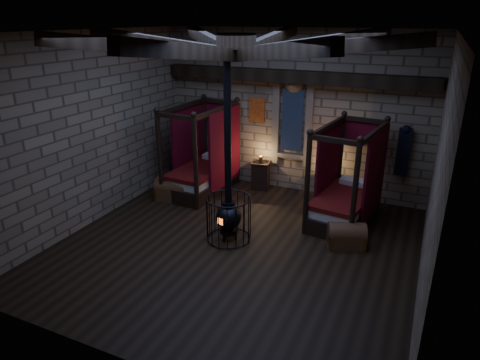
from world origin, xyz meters
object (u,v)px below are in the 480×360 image
at_px(trunk_right, 346,236).
at_px(bed_left, 203,170).
at_px(bed_right, 346,198).
at_px(trunk_left, 173,190).
at_px(stove, 229,214).

bearing_deg(trunk_right, bed_left, 139.92).
bearing_deg(trunk_right, bed_right, 83.13).
relative_size(bed_left, trunk_right, 2.70).
relative_size(bed_left, trunk_left, 2.61).
bearing_deg(bed_left, bed_right, -0.74).
xyz_separation_m(bed_left, bed_right, (3.87, -0.26, -0.02)).
relative_size(bed_right, trunk_left, 2.55).
height_order(trunk_left, trunk_right, trunk_left).
bearing_deg(stove, trunk_left, 165.08).
height_order(bed_right, trunk_right, bed_right).
bearing_deg(trunk_left, bed_left, 61.75).
xyz_separation_m(bed_left, stove, (1.84, -2.22, 0.02)).
xyz_separation_m(trunk_right, stove, (-2.33, -0.72, 0.36)).
relative_size(bed_right, trunk_right, 2.64).
distance_m(bed_left, bed_right, 3.88).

